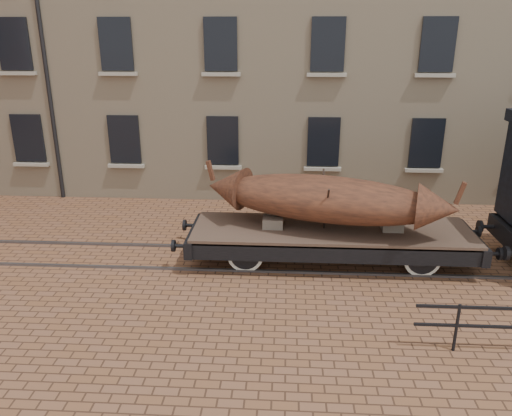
{
  "coord_description": "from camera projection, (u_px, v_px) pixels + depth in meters",
  "views": [
    {
      "loc": [
        -0.3,
        -12.15,
        5.79
      ],
      "look_at": [
        -1.07,
        0.5,
        1.3
      ],
      "focal_mm": 35.0,
      "sensor_mm": 36.0,
      "label": 1
    }
  ],
  "objects": [
    {
      "name": "warehouse_cream",
      "position": [
        370.0,
        0.0,
        20.24
      ],
      "size": [
        40.0,
        10.19,
        14.0
      ],
      "color": "beige",
      "rests_on": "ground"
    },
    {
      "name": "iron_boat",
      "position": [
        325.0,
        199.0,
        12.71
      ],
      "size": [
        6.49,
        3.2,
        1.57
      ],
      "color": "brown",
      "rests_on": "flatcar_wagon"
    },
    {
      "name": "ground",
      "position": [
        295.0,
        261.0,
        13.35
      ],
      "size": [
        90.0,
        90.0,
        0.0
      ],
      "primitive_type": "plane",
      "color": "brown"
    },
    {
      "name": "rail_track",
      "position": [
        295.0,
        260.0,
        13.34
      ],
      "size": [
        30.0,
        1.52,
        0.06
      ],
      "color": "#59595E",
      "rests_on": "ground"
    },
    {
      "name": "flatcar_wagon",
      "position": [
        331.0,
        235.0,
        13.04
      ],
      "size": [
        8.13,
        2.21,
        1.23
      ],
      "color": "#43362B",
      "rests_on": "ground"
    }
  ]
}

